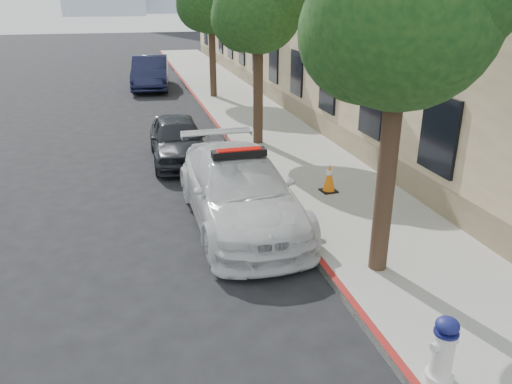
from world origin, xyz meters
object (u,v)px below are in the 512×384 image
Objects in this scene: parked_car_far at (150,72)px; traffic_cone at (329,178)px; police_car at (239,190)px; parked_car_mid at (178,139)px; fire_hydrant at (443,351)px.

parked_car_far is 7.11× the size of traffic_cone.
police_car is 7.33× the size of traffic_cone.
parked_car_mid is 12.39m from parked_car_far.
traffic_cone is at bearing 18.91° from police_car.
traffic_cone is at bearing -49.34° from parked_car_mid.
fire_hydrant is at bearing -79.12° from parked_car_far.
police_car is 2.50m from traffic_cone.
police_car is at bearing 91.07° from fire_hydrant.
parked_car_far is (-0.80, 16.97, 0.08)m from police_car.
police_car reaches higher than parked_car_mid.
police_car is 1.03× the size of parked_car_far.
traffic_cone is (2.34, 0.84, -0.24)m from police_car.
fire_hydrant is at bearing -77.56° from parked_car_mid.
police_car is 5.44m from fire_hydrant.
fire_hydrant is (1.25, -5.29, -0.15)m from police_car.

